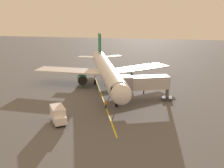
{
  "coord_description": "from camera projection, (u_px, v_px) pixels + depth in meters",
  "views": [
    {
      "loc": [
        -12.9,
        59.6,
        17.69
      ],
      "look_at": [
        -3.43,
        9.31,
        3.0
      ],
      "focal_mm": 41.09,
      "sensor_mm": 36.0,
      "label": 1
    }
  ],
  "objects": [
    {
      "name": "airplane",
      "position": [
        107.0,
        70.0,
        60.83
      ],
      "size": [
        32.82,
        39.07,
        11.5
      ],
      "color": "silver",
      "rests_on": "ground"
    },
    {
      "name": "box_truck_near_nose",
      "position": [
        58.0,
        115.0,
        41.73
      ],
      "size": [
        4.14,
        4.92,
        2.62
      ],
      "color": "white",
      "rests_on": "ground"
    },
    {
      "name": "ground_crew_marshaller",
      "position": [
        106.0,
        104.0,
        47.74
      ],
      "size": [
        0.47,
        0.44,
        1.71
      ],
      "color": "#23232D",
      "rests_on": "ground"
    },
    {
      "name": "jet_bridge",
      "position": [
        141.0,
        83.0,
        50.97
      ],
      "size": [
        11.34,
        6.2,
        5.4
      ],
      "color": "#B7B7BC",
      "rests_on": "ground"
    },
    {
      "name": "ground_crew_wing_walker",
      "position": [
        144.0,
        90.0,
        56.33
      ],
      "size": [
        0.47,
        0.45,
        1.71
      ],
      "color": "#23232D",
      "rests_on": "ground"
    },
    {
      "name": "apron_lead_in_line",
      "position": [
        101.0,
        95.0,
        56.0
      ],
      "size": [
        13.55,
        37.79,
        0.01
      ],
      "primitive_type": "cube",
      "rotation": [
        0.0,
        0.0,
        0.34
      ],
      "color": "yellow",
      "rests_on": "ground"
    },
    {
      "name": "ground_plane",
      "position": [
        105.0,
        85.0,
        63.47
      ],
      "size": [
        220.0,
        220.0,
        0.0
      ],
      "primitive_type": "plane",
      "color": "#565659"
    }
  ]
}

